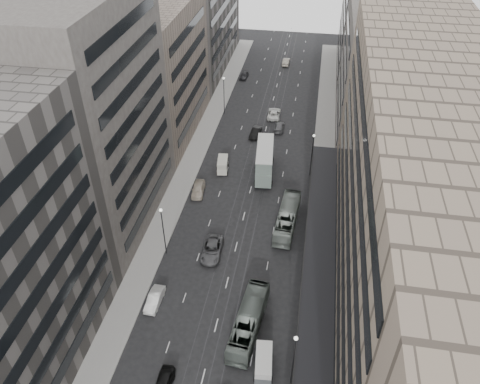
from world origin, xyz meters
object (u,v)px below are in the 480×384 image
Objects in this scene: vw_microbus at (264,363)px; sedan_2 at (212,249)px; bus_near at (249,321)px; bus_far at (287,218)px; panel_van at (223,164)px; sedan_0 at (163,384)px; double_decker at (265,160)px; sedan_1 at (155,299)px.

vw_microbus reaches higher than sedan_2.
bus_near is 2.50× the size of vw_microbus.
bus_far is at bearing 35.00° from sedan_2.
panel_van is at bearing 102.67° from vw_microbus.
bus_far is 2.56× the size of sedan_0.
sedan_0 is (-10.44, -4.10, -0.56)m from vw_microbus.
bus_far is 2.50× the size of vw_microbus.
double_decker is 38.31m from vw_microbus.
bus_far reaches higher than sedan_0.
panel_van is at bearing 86.54° from sedan_1.
double_decker is at bearing -64.24° from bus_far.
vw_microbus is 1.02× the size of sedan_1.
panel_van is (-9.80, 32.62, -0.24)m from bus_near.
bus_far is at bearing 83.67° from vw_microbus.
sedan_1 is at bearing -113.18° from double_decker.
sedan_2 is at bearing -90.15° from panel_van.
bus_near reaches higher than panel_van.
bus_far is (2.90, 19.80, 0.00)m from bus_near.
bus_far is 30.96m from sedan_0.
double_decker is 42.50m from sedan_0.
bus_near is at bearing -90.91° from double_decker.
panel_van is (-12.69, 12.82, -0.25)m from bus_far.
panel_van is 30.84m from sedan_1.
bus_far reaches higher than vw_microbus.
sedan_0 is at bearing -102.60° from double_decker.
vw_microbus is (2.48, -5.08, -0.27)m from bus_near.
bus_near is 1.00× the size of bus_far.
sedan_2 is at bearing 63.54° from sedan_1.
bus_near reaches higher than vw_microbus.
vw_microbus is (-0.42, -24.88, -0.27)m from bus_far.
panel_van is 41.85m from sedan_0.
sedan_1 is (-2.73, -30.72, -0.61)m from panel_van.
bus_far reaches higher than sedan_1.
panel_van reaches higher than sedan_0.
sedan_0 is (-7.96, -9.18, -0.83)m from bus_near.
panel_van reaches higher than vw_microbus.
bus_near is 13.93m from sedan_2.
bus_far is at bearing 70.02° from sedan_0.
sedan_0 is at bearing 73.34° from bus_far.
sedan_2 is (5.33, 10.00, 0.09)m from sedan_1.
vw_microbus is 11.23m from sedan_0.
double_decker is 2.50× the size of panel_van.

